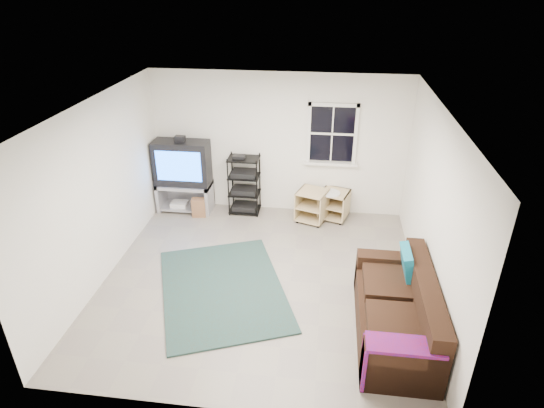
# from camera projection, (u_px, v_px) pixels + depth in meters

# --- Properties ---
(room) EXTENTS (4.60, 4.62, 4.60)m
(room) POSITION_uv_depth(u_px,v_px,m) (332.00, 138.00, 8.01)
(room) COLOR gray
(room) RESTS_ON ground
(tv_unit) EXTENTS (1.01, 0.50, 1.48)m
(tv_unit) POSITION_uv_depth(u_px,v_px,m) (183.00, 170.00, 8.40)
(tv_unit) COLOR #A4A3AB
(tv_unit) RESTS_ON ground
(av_rack) EXTENTS (0.57, 0.41, 1.13)m
(av_rack) POSITION_uv_depth(u_px,v_px,m) (244.00, 188.00, 8.46)
(av_rack) COLOR black
(av_rack) RESTS_ON ground
(side_table_left) EXTENTS (0.63, 0.63, 0.59)m
(side_table_left) POSITION_uv_depth(u_px,v_px,m) (313.00, 204.00, 8.28)
(side_table_left) COLOR tan
(side_table_left) RESTS_ON ground
(side_table_right) EXTENTS (0.60, 0.60, 0.56)m
(side_table_right) POSITION_uv_depth(u_px,v_px,m) (334.00, 202.00, 8.35)
(side_table_right) COLOR tan
(side_table_right) RESTS_ON ground
(sofa) EXTENTS (0.89, 2.00, 0.92)m
(sofa) POSITION_uv_depth(u_px,v_px,m) (398.00, 313.00, 5.63)
(sofa) COLOR black
(sofa) RESTS_ON ground
(shag_rug) EXTENTS (2.40, 2.76, 0.03)m
(shag_rug) POSITION_uv_depth(u_px,v_px,m) (223.00, 288.00, 6.57)
(shag_rug) COLOR #2E2014
(shag_rug) RESTS_ON ground
(paper_bag) EXTENTS (0.27, 0.19, 0.36)m
(paper_bag) POSITION_uv_depth(u_px,v_px,m) (199.00, 207.00, 8.45)
(paper_bag) COLOR brown
(paper_bag) RESTS_ON ground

